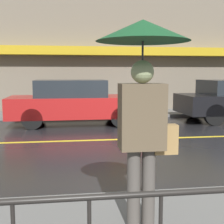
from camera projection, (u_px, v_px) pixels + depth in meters
ground_plane at (122, 139)px, 7.99m from camera, size 80.00×80.00×0.00m
sidewalk_far at (102, 114)px, 12.60m from camera, size 28.00×1.90×0.10m
lane_marking at (122, 139)px, 7.99m from camera, size 25.20×0.12×0.01m
building_storefront at (99, 44)px, 13.30m from camera, size 28.00×0.85×5.87m
pedestrian at (143, 75)px, 3.05m from camera, size 0.92×0.92×2.10m
car_red at (75, 102)px, 10.26m from camera, size 4.36×1.75×1.47m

